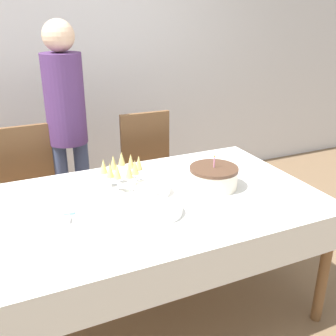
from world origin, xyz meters
name	(u,v)px	position (x,y,z in m)	size (l,w,h in m)	color
ground_plane	(136,312)	(0.00, 0.00, 0.00)	(12.00, 12.00, 0.00)	brown
wall_back	(59,53)	(0.00, 1.83, 1.35)	(8.00, 0.05, 2.70)	silver
dining_table	(133,219)	(0.00, 0.00, 0.64)	(2.06, 1.12, 0.74)	white
dining_chair_far_left	(29,190)	(-0.46, 0.88, 0.53)	(0.42, 0.42, 0.96)	brown
dining_chair_far_right	(150,170)	(0.46, 0.88, 0.53)	(0.43, 0.43, 0.96)	brown
birthday_cake	(214,177)	(0.50, 0.00, 0.80)	(0.28, 0.28, 0.20)	silver
champagne_tray	(122,172)	(0.02, 0.21, 0.84)	(0.31, 0.31, 0.18)	silver
plate_stack_main	(158,210)	(0.08, -0.16, 0.76)	(0.25, 0.25, 0.03)	white
plate_stack_dessert	(152,189)	(0.15, 0.07, 0.77)	(0.20, 0.20, 0.05)	white
cake_knife	(238,200)	(0.53, -0.21, 0.74)	(0.30, 0.06, 0.00)	silver
fork_pile	(52,221)	(-0.42, -0.04, 0.75)	(0.18, 0.09, 0.02)	silver
napkin_pile	(57,210)	(-0.38, 0.07, 0.75)	(0.15, 0.15, 0.01)	#8CC6E0
person_standing	(66,116)	(-0.13, 1.00, 1.00)	(0.28, 0.28, 1.65)	#3F4C72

